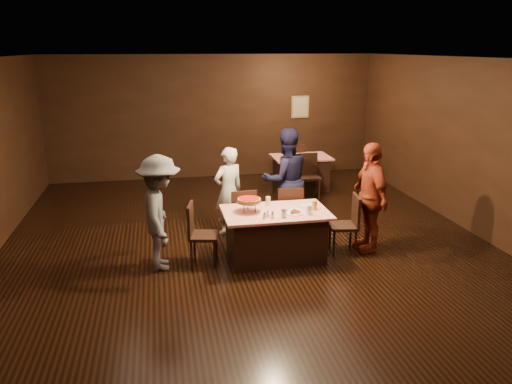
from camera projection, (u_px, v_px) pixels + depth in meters
room at (251, 119)px, 7.41m from camera, size 10.00×10.04×3.02m
main_table at (275, 235)px, 7.67m from camera, size 1.60×1.00×0.77m
back_table at (301, 173)px, 11.45m from camera, size 1.30×0.90×0.77m
chair_far_left at (242, 215)px, 8.28m from camera, size 0.45×0.45×0.95m
chair_far_right at (288, 212)px, 8.43m from camera, size 0.45×0.45×0.95m
chair_end_left at (204, 234)px, 7.44m from camera, size 0.50×0.50×0.95m
chair_end_right at (343, 225)px, 7.85m from camera, size 0.48×0.48×0.95m
chair_back_near at (310, 176)px, 10.76m from camera, size 0.43×0.43×0.95m
chair_back_far at (294, 163)px, 11.98m from camera, size 0.44×0.44×0.95m
diner_white_jacket at (229, 191)px, 8.63m from camera, size 0.66×0.56×1.54m
diner_navy_hoodie at (286, 180)px, 8.80m from camera, size 0.97×0.80×1.82m
diner_grey_knit at (160, 213)px, 7.22m from camera, size 0.64×1.10×1.71m
diner_red_shirt at (370, 197)px, 7.90m from camera, size 0.46×1.04×1.76m
pizza_stand at (249, 200)px, 7.49m from camera, size 0.38×0.38×0.22m
plate_with_slice at (295, 212)px, 7.44m from camera, size 0.25×0.25×0.06m
plate_empty at (308, 205)px, 7.81m from camera, size 0.25×0.25×0.01m
glass_front_left at (284, 213)px, 7.27m from camera, size 0.08×0.08×0.14m
glass_front_right at (309, 210)px, 7.39m from camera, size 0.08×0.08×0.14m
glass_amber at (315, 205)px, 7.61m from camera, size 0.08×0.08×0.14m
glass_back at (268, 201)px, 7.82m from camera, size 0.08×0.08×0.14m
condiments at (268, 215)px, 7.25m from camera, size 0.17×0.10×0.09m
napkin_center at (295, 210)px, 7.62m from camera, size 0.19×0.19×0.01m
napkin_left at (267, 213)px, 7.49m from camera, size 0.21×0.21×0.01m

